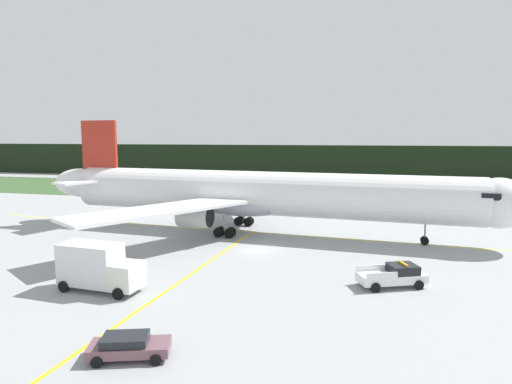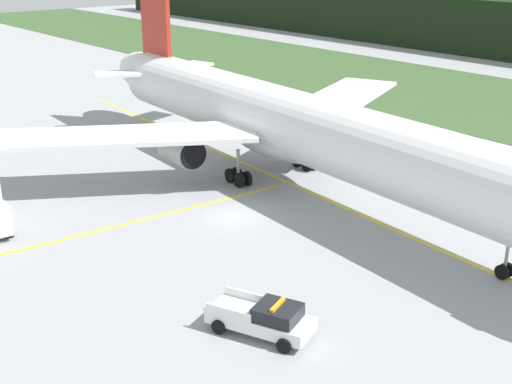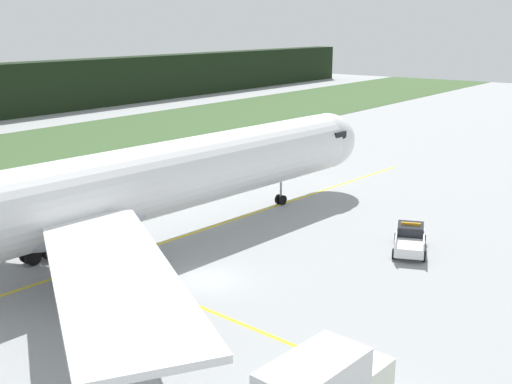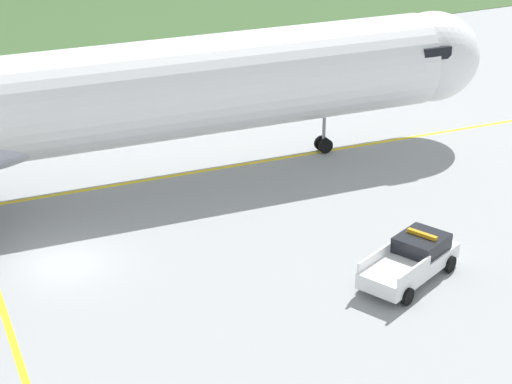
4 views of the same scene
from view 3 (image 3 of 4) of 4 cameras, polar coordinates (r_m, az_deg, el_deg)
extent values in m
plane|color=#939698|center=(42.28, -4.42, -7.89)|extent=(320.00, 320.00, 0.00)
cube|color=yellow|center=(46.79, -12.88, -5.94)|extent=(80.71, 6.07, 0.01)
cube|color=yellow|center=(33.73, 4.86, -14.13)|extent=(2.77, 34.58, 0.01)
cylinder|color=white|center=(45.28, -13.25, 0.06)|extent=(50.82, 9.02, 5.42)
ellipsoid|color=white|center=(63.80, 6.35, 4.61)|extent=(6.34, 5.84, 5.42)
ellipsoid|color=#ADB1C1|center=(44.33, -15.78, -2.43)|extent=(12.92, 6.58, 2.98)
cube|color=black|center=(62.60, 5.70, 5.31)|extent=(2.16, 5.27, 0.70)
cylinder|color=black|center=(50.33, -21.56, -1.33)|extent=(0.28, 2.27, 2.26)
cube|color=white|center=(32.49, -12.79, -7.07)|extent=(15.46, 20.18, 0.35)
cylinder|color=#A4A4A4|center=(36.87, -13.09, -6.42)|extent=(3.86, 2.72, 2.46)
cylinder|color=black|center=(37.91, -10.75, -5.68)|extent=(0.28, 2.27, 2.26)
cylinder|color=gray|center=(58.94, 2.25, 0.41)|extent=(0.20, 0.20, 2.35)
cylinder|color=black|center=(59.40, 2.04, -0.64)|extent=(0.91, 0.28, 0.90)
cylinder|color=black|center=(59.09, 2.43, -0.73)|extent=(0.91, 0.28, 0.90)
cylinder|color=gray|center=(47.28, -19.00, -3.89)|extent=(0.28, 0.28, 2.35)
cylinder|color=black|center=(47.69, -17.94, -5.14)|extent=(1.22, 0.38, 1.20)
cylinder|color=black|center=(48.27, -18.37, -4.94)|extent=(1.22, 0.38, 1.20)
cylinder|color=black|center=(47.06, -19.40, -5.54)|extent=(1.22, 0.38, 1.20)
cylinder|color=black|center=(47.64, -19.82, -5.33)|extent=(1.22, 0.38, 1.20)
cylinder|color=gray|center=(41.58, -14.08, -6.08)|extent=(0.28, 0.28, 2.35)
cylinder|color=black|center=(42.64, -13.48, -7.21)|extent=(1.22, 0.38, 1.20)
cylinder|color=black|center=(42.10, -12.92, -7.46)|extent=(1.22, 0.38, 1.20)
cylinder|color=black|center=(41.92, -15.05, -7.70)|extent=(1.22, 0.38, 1.20)
cylinder|color=black|center=(41.38, -14.50, -7.97)|extent=(1.22, 0.38, 1.20)
cube|color=white|center=(48.32, 13.64, -4.40)|extent=(5.75, 3.97, 0.70)
cube|color=black|center=(49.02, 13.71, -3.26)|extent=(2.71, 2.57, 0.70)
cube|color=white|center=(46.93, 12.45, -4.16)|extent=(2.42, 1.09, 0.45)
cube|color=white|center=(46.92, 14.83, -4.32)|extent=(2.42, 1.09, 0.45)
cube|color=orange|center=(48.89, 13.74, -2.78)|extent=(0.74, 1.40, 0.16)
cylinder|color=black|center=(50.18, 12.46, -4.03)|extent=(0.79, 0.51, 0.76)
cylinder|color=black|center=(50.17, 14.86, -4.18)|extent=(0.79, 0.51, 0.76)
cylinder|color=black|center=(46.73, 12.27, -5.44)|extent=(0.79, 0.51, 0.76)
cylinder|color=black|center=(46.72, 14.84, -5.61)|extent=(0.79, 0.51, 0.76)
cube|color=silver|center=(29.01, 9.23, -16.19)|extent=(2.09, 2.54, 2.00)
camera|label=1|loc=(42.93, 60.33, 1.71)|focal=29.79mm
camera|label=2|loc=(64.72, 39.61, 13.60)|focal=47.10mm
camera|label=4|loc=(22.85, 65.16, 14.91)|focal=62.45mm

